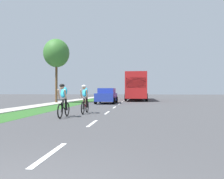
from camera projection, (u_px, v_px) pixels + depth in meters
ground_plane at (119, 104)px, 21.96m from camera, size 120.00×120.00×0.00m
grass_verge at (73, 104)px, 22.46m from camera, size 2.14×70.00×0.01m
sidewalk_concrete at (55, 103)px, 22.66m from camera, size 1.56×70.00×0.10m
lane_markings_center at (122, 102)px, 25.93m from camera, size 0.12×53.49×0.01m
cyclist_lead at (64, 100)px, 10.81m from camera, size 0.42×1.72×1.58m
cyclist_trailing at (85, 99)px, 12.64m from camera, size 0.42×1.72×1.58m
sedan_blue at (107, 96)px, 22.92m from camera, size 1.98×4.30×1.52m
bus_red at (136, 86)px, 31.37m from camera, size 2.78×11.60×3.48m
street_tree_near at (56, 53)px, 24.13m from camera, size 2.71×2.71×6.74m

